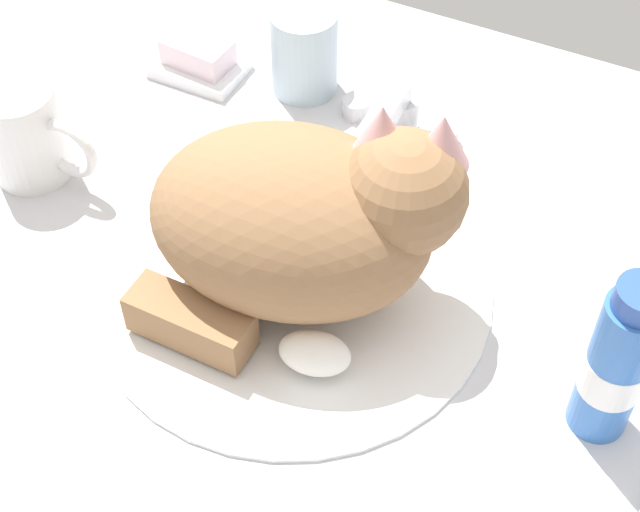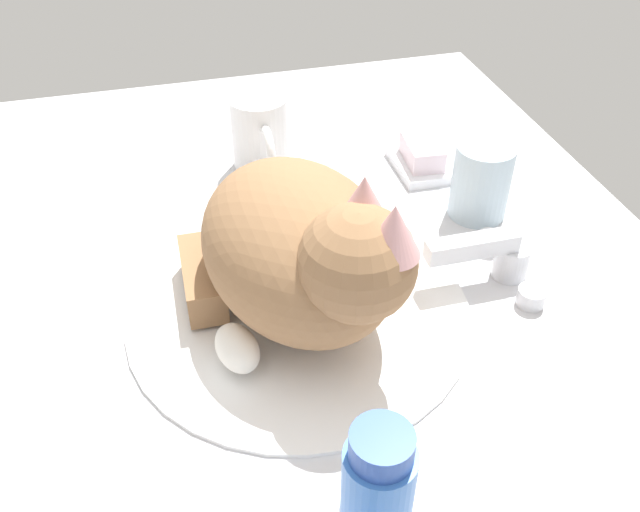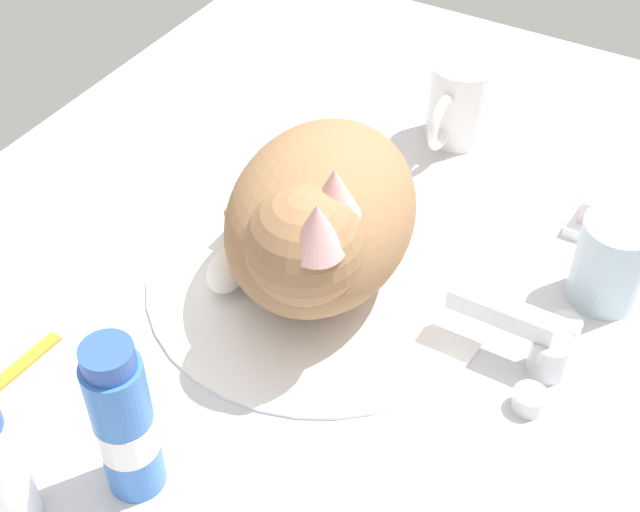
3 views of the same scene
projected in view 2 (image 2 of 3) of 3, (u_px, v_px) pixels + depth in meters
The scene contains 8 objects.
ground_plane at pixel (300, 323), 67.44cm from camera, with size 110.00×82.50×3.00cm, color silver.
sink_basin at pixel (299, 309), 66.23cm from camera, with size 33.11×33.11×0.82cm, color white.
faucet at pixel (498, 258), 68.98cm from camera, with size 11.97×11.29×5.68cm.
cat at pixel (305, 252), 60.10cm from camera, with size 26.35×20.91×17.39cm.
coffee_mug at pixel (261, 134), 84.50cm from camera, with size 11.37×7.06×9.32cm.
rinse_cup at pixel (481, 181), 76.68cm from camera, with size 6.55×6.55×8.77cm.
soap_dish at pixel (421, 165), 86.55cm from camera, with size 9.00×6.40×1.20cm, color white.
soap_bar at pixel (422, 152), 85.32cm from camera, with size 6.76×4.06×2.69cm, color silver.
Camera 2 is at (47.11, -10.34, 46.14)cm, focal length 38.41 mm.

